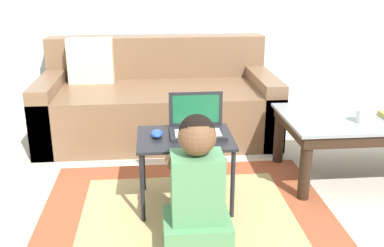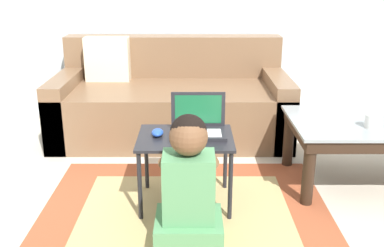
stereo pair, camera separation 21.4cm
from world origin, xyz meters
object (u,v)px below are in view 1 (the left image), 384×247
object	(u,v)px
laptop_desk	(185,145)
laptop	(197,127)
couch	(157,102)
computer_mouse	(157,134)
person_seated	(197,191)
coffee_table	(364,125)
cup_on_table	(364,116)

from	to	relation	value
laptop_desk	laptop	world-z (taller)	laptop
couch	laptop_desk	distance (m)	1.22
couch	laptop	size ratio (longest dim) A/B	5.94
computer_mouse	person_seated	xyz separation A→B (m)	(0.18, -0.45, -0.13)
coffee_table	computer_mouse	xyz separation A→B (m)	(-1.33, -0.26, 0.08)
laptop	laptop_desk	bearing A→B (deg)	-147.94
couch	laptop_desk	world-z (taller)	couch
coffee_table	computer_mouse	distance (m)	1.36
computer_mouse	person_seated	world-z (taller)	person_seated
laptop_desk	laptop	bearing A→B (deg)	32.06
couch	laptop	bearing A→B (deg)	-79.90
person_seated	cup_on_table	xyz separation A→B (m)	(1.07, 0.58, 0.15)
cup_on_table	coffee_table	bearing A→B (deg)	58.49
cup_on_table	laptop	bearing A→B (deg)	-174.61
person_seated	cup_on_table	distance (m)	1.23
coffee_table	cup_on_table	distance (m)	0.18
couch	coffee_table	size ratio (longest dim) A/B	1.75
couch	computer_mouse	distance (m)	1.20
person_seated	laptop	bearing A→B (deg)	83.99
coffee_table	computer_mouse	world-z (taller)	computer_mouse
person_seated	coffee_table	bearing A→B (deg)	31.63
coffee_table	laptop	xyz separation A→B (m)	(-1.10, -0.23, 0.10)
couch	person_seated	bearing A→B (deg)	-84.58
computer_mouse	cup_on_table	size ratio (longest dim) A/B	1.11
computer_mouse	person_seated	bearing A→B (deg)	-68.56
laptop_desk	cup_on_table	xyz separation A→B (m)	(1.09, 0.14, 0.09)
couch	laptop_desk	xyz separation A→B (m)	(0.13, -1.21, 0.09)
laptop_desk	person_seated	world-z (taller)	person_seated
person_seated	cup_on_table	size ratio (longest dim) A/B	7.43
couch	coffee_table	distance (m)	1.61
laptop_desk	computer_mouse	distance (m)	0.17
cup_on_table	couch	bearing A→B (deg)	139.07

